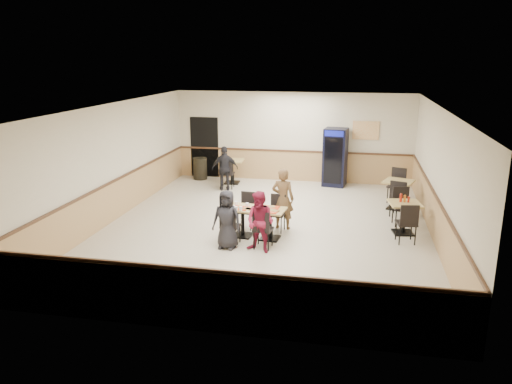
% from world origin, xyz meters
% --- Properties ---
extents(ground, '(10.00, 10.00, 0.00)m').
position_xyz_m(ground, '(0.00, 0.00, 0.00)').
color(ground, beige).
rests_on(ground, ground).
extents(room_shell, '(10.00, 10.00, 10.00)m').
position_xyz_m(room_shell, '(1.78, 2.55, 0.58)').
color(room_shell, silver).
rests_on(room_shell, ground).
extents(main_table, '(1.40, 0.80, 0.72)m').
position_xyz_m(main_table, '(-0.10, -0.74, 0.48)').
color(main_table, black).
rests_on(main_table, ground).
extents(main_chairs, '(1.34, 1.68, 0.91)m').
position_xyz_m(main_chairs, '(-0.14, -0.74, 0.46)').
color(main_chairs, black).
rests_on(main_chairs, ground).
extents(diner_woman_left, '(0.69, 0.49, 1.33)m').
position_xyz_m(diner_woman_left, '(-0.60, -1.51, 0.66)').
color(diner_woman_left, black).
rests_on(diner_woman_left, ground).
extents(diner_woman_right, '(0.79, 0.70, 1.36)m').
position_xyz_m(diner_woman_right, '(0.16, -1.59, 0.68)').
color(diner_woman_right, maroon).
rests_on(diner_woman_right, ground).
extents(diner_man_opposite, '(0.58, 0.41, 1.52)m').
position_xyz_m(diner_man_opposite, '(0.41, 0.03, 0.76)').
color(diner_man_opposite, brown).
rests_on(diner_man_opposite, ground).
extents(lone_diner, '(0.89, 0.58, 1.41)m').
position_xyz_m(lone_diner, '(-1.92, 3.30, 0.71)').
color(lone_diner, black).
rests_on(lone_diner, ground).
extents(tabletop_clutter, '(1.19, 0.62, 0.12)m').
position_xyz_m(tabletop_clutter, '(-0.11, -0.81, 0.74)').
color(tabletop_clutter, red).
rests_on(tabletop_clutter, main_table).
extents(side_table_near, '(0.83, 0.83, 0.77)m').
position_xyz_m(side_table_near, '(3.32, 0.23, 0.51)').
color(side_table_near, black).
rests_on(side_table_near, ground).
extents(side_table_near_chair_south, '(0.52, 0.52, 0.98)m').
position_xyz_m(side_table_near_chair_south, '(3.32, -0.39, 0.49)').
color(side_table_near_chair_south, black).
rests_on(side_table_near_chair_south, ground).
extents(side_table_near_chair_north, '(0.52, 0.52, 0.98)m').
position_xyz_m(side_table_near_chair_north, '(3.32, 0.85, 0.49)').
color(side_table_near_chair_north, black).
rests_on(side_table_near_chair_north, ground).
extents(side_table_far, '(0.96, 0.96, 0.81)m').
position_xyz_m(side_table_far, '(3.32, 2.27, 0.54)').
color(side_table_far, black).
rests_on(side_table_far, ground).
extents(side_table_far_chair_south, '(0.61, 0.61, 1.03)m').
position_xyz_m(side_table_far_chair_south, '(3.32, 1.63, 0.51)').
color(side_table_far_chair_south, black).
rests_on(side_table_far_chair_south, ground).
extents(side_table_far_chair_north, '(0.61, 0.61, 1.03)m').
position_xyz_m(side_table_far_chair_north, '(3.32, 2.92, 0.51)').
color(side_table_far_chair_north, black).
rests_on(side_table_far_chair_north, ground).
extents(condiment_caddy, '(0.23, 0.06, 0.20)m').
position_xyz_m(condiment_caddy, '(3.29, 0.28, 0.86)').
color(condiment_caddy, '#B31D0C').
rests_on(condiment_caddy, side_table_near).
extents(back_table, '(0.79, 0.79, 0.80)m').
position_xyz_m(back_table, '(-1.92, 4.20, 0.53)').
color(back_table, black).
rests_on(back_table, ground).
extents(back_table_chair_lone, '(0.50, 0.50, 1.01)m').
position_xyz_m(back_table_chair_lone, '(-1.92, 3.56, 0.50)').
color(back_table_chair_lone, black).
rests_on(back_table_chair_lone, ground).
extents(pepsi_cooler, '(0.81, 0.81, 1.89)m').
position_xyz_m(pepsi_cooler, '(1.47, 4.59, 0.95)').
color(pepsi_cooler, black).
rests_on(pepsi_cooler, ground).
extents(trash_bin, '(0.47, 0.47, 0.75)m').
position_xyz_m(trash_bin, '(-3.15, 4.55, 0.37)').
color(trash_bin, black).
rests_on(trash_bin, ground).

